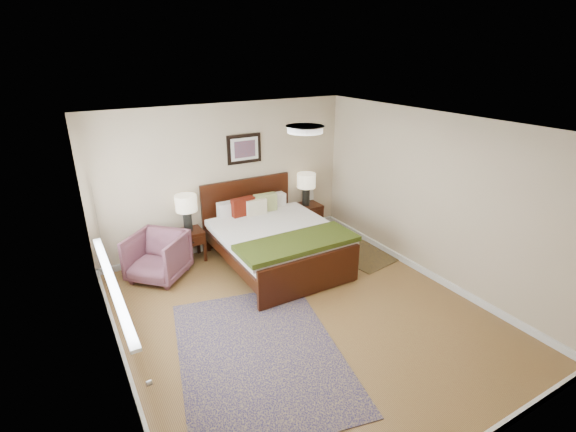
% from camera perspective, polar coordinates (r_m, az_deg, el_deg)
% --- Properties ---
extents(floor, '(5.00, 5.00, 0.00)m').
position_cam_1_polar(floor, '(5.73, 1.96, -13.26)').
color(floor, olive).
rests_on(floor, ground).
extents(back_wall, '(4.50, 0.04, 2.50)m').
position_cam_1_polar(back_wall, '(7.22, -8.49, 5.17)').
color(back_wall, '#C0AE8B').
rests_on(back_wall, ground).
extents(front_wall, '(4.50, 0.04, 2.50)m').
position_cam_1_polar(front_wall, '(3.55, 24.97, -15.65)').
color(front_wall, '#C0AE8B').
rests_on(front_wall, ground).
extents(left_wall, '(0.04, 5.00, 2.50)m').
position_cam_1_polar(left_wall, '(4.46, -23.39, -7.37)').
color(left_wall, '#C0AE8B').
rests_on(left_wall, ground).
extents(right_wall, '(0.04, 5.00, 2.50)m').
position_cam_1_polar(right_wall, '(6.52, 19.16, 2.34)').
color(right_wall, '#C0AE8B').
rests_on(right_wall, ground).
extents(ceiling, '(4.50, 5.00, 0.02)m').
position_cam_1_polar(ceiling, '(4.75, 2.35, 12.23)').
color(ceiling, white).
rests_on(ceiling, back_wall).
extents(window, '(0.11, 2.72, 1.32)m').
position_cam_1_polar(window, '(5.05, -24.12, -2.50)').
color(window, silver).
rests_on(window, left_wall).
extents(door, '(0.06, 1.00, 2.18)m').
position_cam_1_polar(door, '(3.14, -17.53, -24.37)').
color(door, silver).
rests_on(door, ground).
extents(ceil_fixture, '(0.44, 0.44, 0.08)m').
position_cam_1_polar(ceil_fixture, '(4.76, 2.34, 11.81)').
color(ceil_fixture, white).
rests_on(ceil_fixture, ceiling).
extents(bed, '(1.80, 2.18, 1.17)m').
position_cam_1_polar(bed, '(6.69, -1.90, -2.46)').
color(bed, '#341307').
rests_on(bed, ground).
extents(wall_art, '(0.62, 0.05, 0.50)m').
position_cam_1_polar(wall_art, '(7.21, -6.00, 9.12)').
color(wall_art, black).
rests_on(wall_art, back_wall).
extents(nightstand_left, '(0.44, 0.40, 0.52)m').
position_cam_1_polar(nightstand_left, '(7.06, -13.30, -2.92)').
color(nightstand_left, '#341307').
rests_on(nightstand_left, ground).
extents(nightstand_right, '(0.56, 0.42, 0.55)m').
position_cam_1_polar(nightstand_right, '(7.96, 2.49, 0.06)').
color(nightstand_right, '#341307').
rests_on(nightstand_right, ground).
extents(lamp_left, '(0.34, 0.34, 0.61)m').
position_cam_1_polar(lamp_left, '(6.87, -13.74, 1.30)').
color(lamp_left, black).
rests_on(lamp_left, nightstand_left).
extents(lamp_right, '(0.34, 0.34, 0.61)m').
position_cam_1_polar(lamp_right, '(7.75, 2.51, 4.49)').
color(lamp_right, black).
rests_on(lamp_right, nightstand_right).
extents(armchair, '(1.11, 1.11, 0.72)m').
position_cam_1_polar(armchair, '(6.67, -17.40, -5.32)').
color(armchair, brown).
rests_on(armchair, ground).
extents(rug_persian, '(2.30, 2.87, 0.01)m').
position_cam_1_polar(rug_persian, '(5.12, -3.93, -18.16)').
color(rug_persian, '#0D0D41').
rests_on(rug_persian, ground).
extents(rug_navy, '(1.09, 1.45, 0.01)m').
position_cam_1_polar(rug_navy, '(7.41, 9.39, -4.82)').
color(rug_navy, black).
rests_on(rug_navy, ground).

